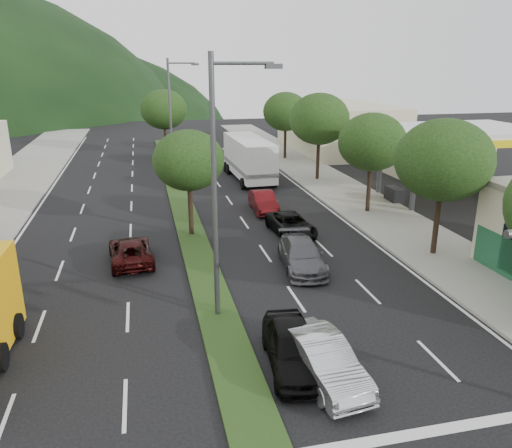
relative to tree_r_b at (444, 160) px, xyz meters
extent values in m
cube|color=gray|center=(0.50, 13.00, -4.96)|extent=(5.00, 90.00, 0.15)
cube|color=#243B15|center=(-12.00, 16.00, -4.98)|extent=(1.60, 56.00, 0.12)
cube|color=silver|center=(7.00, 10.00, -0.04)|extent=(12.00, 8.00, 0.50)
cube|color=yellow|center=(7.00, 10.00, -0.39)|extent=(12.20, 8.20, 0.50)
cylinder|color=#47494C|center=(3.00, 7.50, -2.74)|extent=(0.36, 0.36, 4.60)
cylinder|color=#47494C|center=(3.00, 12.50, -2.74)|extent=(0.36, 0.36, 4.60)
cylinder|color=#47494C|center=(11.00, 12.50, -2.74)|extent=(0.36, 0.36, 4.60)
cube|color=black|center=(3.00, 10.00, -4.49)|extent=(0.80, 1.60, 1.10)
cube|color=black|center=(11.00, 10.00, -4.49)|extent=(0.80, 1.60, 1.10)
cube|color=beige|center=(7.50, 32.00, -2.44)|extent=(10.00, 16.00, 5.20)
cylinder|color=black|center=(0.00, 0.00, -2.98)|extent=(0.28, 0.28, 3.81)
ellipsoid|color=black|center=(0.00, 0.00, 0.01)|extent=(4.80, 4.80, 4.08)
cylinder|color=black|center=(0.00, 8.00, -3.09)|extent=(0.28, 0.28, 3.58)
ellipsoid|color=black|center=(0.00, 8.00, -0.28)|extent=(4.40, 4.40, 3.74)
cylinder|color=black|center=(0.00, 18.00, -2.93)|extent=(0.28, 0.28, 3.92)
ellipsoid|color=black|center=(0.00, 18.00, 0.15)|extent=(5.00, 5.00, 4.25)
cylinder|color=black|center=(0.00, 28.00, -3.04)|extent=(0.28, 0.28, 3.70)
ellipsoid|color=black|center=(0.00, 28.00, -0.13)|extent=(4.60, 4.60, 3.91)
cylinder|color=black|center=(-12.00, 6.00, -3.24)|extent=(0.28, 0.28, 3.36)
ellipsoid|color=black|center=(-12.00, 6.00, -0.60)|extent=(4.00, 4.00, 3.40)
cylinder|color=black|center=(-12.00, 32.00, -3.01)|extent=(0.28, 0.28, 3.81)
ellipsoid|color=black|center=(-12.00, 32.00, -0.02)|extent=(4.80, 4.80, 4.08)
cylinder|color=#47494C|center=(-12.00, -4.00, -0.04)|extent=(0.20, 0.20, 10.00)
cylinder|color=#47494C|center=(-10.90, -4.00, 4.56)|extent=(2.20, 0.12, 0.12)
cube|color=#47494C|center=(-9.80, -4.00, 4.46)|extent=(0.60, 0.25, 0.18)
cylinder|color=#47494C|center=(-12.00, 21.00, -0.04)|extent=(0.20, 0.20, 10.00)
cylinder|color=#47494C|center=(-10.90, 21.00, 4.56)|extent=(2.20, 0.12, 0.12)
cube|color=#47494C|center=(-9.80, 21.00, 4.46)|extent=(0.60, 0.25, 0.18)
imported|color=#BABDC3|center=(-9.39, -8.83, -4.33)|extent=(2.07, 4.46, 1.41)
imported|color=black|center=(-15.40, 2.54, -4.42)|extent=(2.40, 4.56, 1.23)
imported|color=black|center=(-10.09, -8.00, -4.31)|extent=(2.13, 4.42, 1.46)
imported|color=#515157|center=(-7.24, -0.08, -4.35)|extent=(2.46, 4.91, 1.37)
imported|color=#560E11|center=(-6.73, 9.92, -4.36)|extent=(1.56, 4.14, 1.35)
imported|color=black|center=(-6.28, 4.92, -4.43)|extent=(2.34, 4.50, 1.21)
cylinder|color=black|center=(-19.46, -6.04, -4.57)|extent=(0.34, 0.94, 0.93)
cylinder|color=black|center=(-19.39, -3.98, -4.57)|extent=(0.34, 0.94, 0.93)
cube|color=silver|center=(-5.63, 19.67, -3.04)|extent=(2.82, 9.27, 3.07)
cube|color=slate|center=(-5.63, 19.67, -3.81)|extent=(2.88, 9.27, 0.36)
cylinder|color=black|center=(-7.02, 23.31, -4.58)|extent=(0.38, 0.93, 0.92)
cylinder|color=black|center=(-4.46, 23.38, -4.58)|extent=(0.38, 0.93, 0.92)
cylinder|color=black|center=(-6.98, 22.20, -4.58)|extent=(0.38, 0.93, 0.92)
cylinder|color=black|center=(-4.43, 22.28, -4.58)|extent=(0.38, 0.93, 0.92)
cylinder|color=black|center=(-6.81, 16.32, -4.58)|extent=(0.38, 0.93, 0.92)
cylinder|color=black|center=(-4.26, 16.39, -4.58)|extent=(0.38, 0.93, 0.92)
camera|label=1|loc=(-14.49, -21.67, 4.58)|focal=35.00mm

